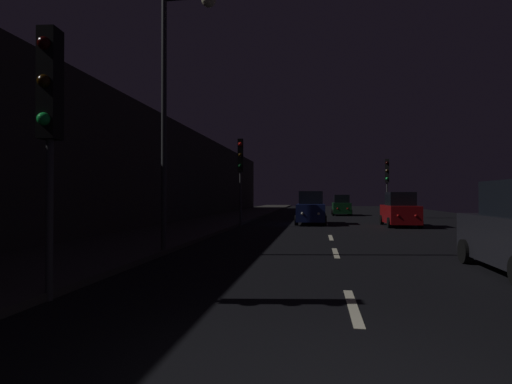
% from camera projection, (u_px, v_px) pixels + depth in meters
% --- Properties ---
extents(ground, '(26.96, 84.00, 0.02)m').
position_uv_depth(ground, '(326.00, 222.00, 27.71)').
color(ground, black).
extents(sidewalk_left, '(4.40, 84.00, 0.15)m').
position_uv_depth(sidewalk_left, '(223.00, 220.00, 28.81)').
color(sidewalk_left, '#33302D').
rests_on(sidewalk_left, ground).
extents(building_facade_left, '(0.80, 63.00, 6.57)m').
position_uv_depth(building_facade_left, '(170.00, 172.00, 25.78)').
color(building_facade_left, '#2D2B28').
rests_on(building_facade_left, ground).
extents(lane_centerline, '(0.16, 29.22, 0.01)m').
position_uv_depth(lane_centerline, '(330.00, 234.00, 18.86)').
color(lane_centerline, beige).
rests_on(lane_centerline, ground).
extents(traffic_light_near_left, '(0.33, 0.47, 4.65)m').
position_uv_depth(traffic_light_near_left, '(49.00, 104.00, 6.86)').
color(traffic_light_near_left, '#38383A').
rests_on(traffic_light_near_left, ground).
extents(traffic_light_far_left, '(0.34, 0.47, 5.08)m').
position_uv_depth(traffic_light_far_left, '(240.00, 163.00, 23.36)').
color(traffic_light_far_left, '#38383A').
rests_on(traffic_light_far_left, ground).
extents(traffic_light_far_right, '(0.37, 0.48, 4.73)m').
position_uv_depth(traffic_light_far_right, '(387.00, 175.00, 32.28)').
color(traffic_light_far_right, '#38383A').
rests_on(traffic_light_far_right, ground).
extents(streetlamp_overhead, '(1.70, 0.44, 7.89)m').
position_uv_depth(streetlamp_overhead, '(178.00, 84.00, 12.19)').
color(streetlamp_overhead, '#2D2D30').
rests_on(streetlamp_overhead, ground).
extents(car_approaching_headlights, '(1.89, 4.10, 2.07)m').
position_uv_depth(car_approaching_headlights, '(311.00, 209.00, 25.47)').
color(car_approaching_headlights, '#141E51').
rests_on(car_approaching_headlights, ground).
extents(car_distant_taillights, '(1.71, 3.71, 1.87)m').
position_uv_depth(car_distant_taillights, '(341.00, 206.00, 36.64)').
color(car_distant_taillights, '#0F3819').
rests_on(car_distant_taillights, ground).
extents(car_parked_right_far, '(1.82, 3.95, 1.99)m').
position_uv_depth(car_parked_right_far, '(400.00, 211.00, 23.37)').
color(car_parked_right_far, maroon).
rests_on(car_parked_right_far, ground).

